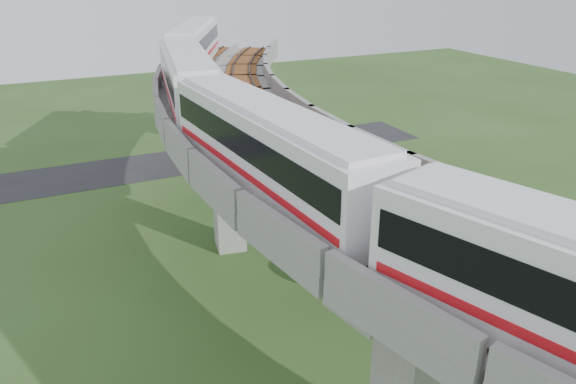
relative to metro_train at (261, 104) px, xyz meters
name	(u,v)px	position (x,y,z in m)	size (l,w,h in m)	color
ground	(278,328)	(-0.42, -2.92, -12.31)	(160.00, 160.00, 0.00)	#2F481C
dirt_lot	(490,288)	(13.58, -4.92, -12.29)	(18.00, 26.00, 0.04)	gray
asphalt_road	(156,165)	(-0.42, 27.08, -12.29)	(60.00, 8.00, 0.03)	#232326
viaduct	(342,169)	(3.42, -2.92, -3.26)	(19.58, 73.98, 11.40)	#99968E
metro_train	(261,104)	(0.00, 0.00, 0.00)	(11.99, 61.26, 3.64)	silver
fence	(418,278)	(9.33, -2.92, -11.56)	(3.87, 38.73, 1.50)	#2D382D
tree_0	(297,152)	(11.55, 18.92, -10.13)	(2.81, 2.81, 3.38)	#382314
tree_1	(287,170)	(8.27, 14.31, -9.91)	(2.21, 2.21, 3.35)	#382314
tree_2	(317,202)	(7.63, 7.46, -10.13)	(2.84, 2.84, 3.39)	#382314
tree_3	(360,262)	(5.56, -1.87, -10.05)	(2.56, 2.56, 3.35)	#382314
tree_4	(437,316)	(6.98, -7.53, -10.78)	(2.07, 2.07, 2.41)	#382314
tree_5	(552,382)	(7.55, -14.52, -9.98)	(3.20, 3.20, 3.69)	#382314
car_red	(502,264)	(15.54, -3.85, -11.58)	(1.45, 4.17, 1.37)	#9B110E
car_dark	(372,224)	(11.25, 5.28, -11.73)	(1.50, 3.69, 1.07)	black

